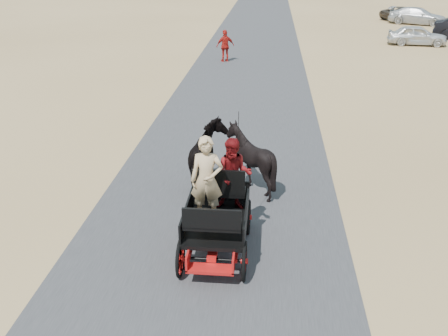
# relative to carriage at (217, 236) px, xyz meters

# --- Properties ---
(ground) EXTENTS (140.00, 140.00, 0.00)m
(ground) POSITION_rel_carriage_xyz_m (-0.20, 2.03, -0.36)
(ground) COLOR tan
(road) EXTENTS (6.00, 140.00, 0.01)m
(road) POSITION_rel_carriage_xyz_m (-0.20, 2.03, -0.35)
(road) COLOR #38383A
(road) RESTS_ON ground
(carriage) EXTENTS (1.30, 2.40, 0.72)m
(carriage) POSITION_rel_carriage_xyz_m (0.00, 0.00, 0.00)
(carriage) COLOR black
(carriage) RESTS_ON ground
(horse_left) EXTENTS (0.91, 2.01, 1.70)m
(horse_left) POSITION_rel_carriage_xyz_m (-0.55, 3.00, 0.49)
(horse_left) COLOR black
(horse_left) RESTS_ON ground
(horse_right) EXTENTS (1.37, 1.54, 1.70)m
(horse_right) POSITION_rel_carriage_xyz_m (0.55, 3.00, 0.49)
(horse_right) COLOR black
(horse_right) RESTS_ON ground
(driver_man) EXTENTS (0.66, 0.43, 1.80)m
(driver_man) POSITION_rel_carriage_xyz_m (-0.20, 0.05, 1.26)
(driver_man) COLOR tan
(driver_man) RESTS_ON carriage
(passenger_woman) EXTENTS (0.77, 0.60, 1.58)m
(passenger_woman) POSITION_rel_carriage_xyz_m (0.30, 0.60, 1.15)
(passenger_woman) COLOR #660C0F
(passenger_woman) RESTS_ON carriage
(pedestrian) EXTENTS (1.09, 0.78, 1.73)m
(pedestrian) POSITION_rel_carriage_xyz_m (-1.54, 18.86, 0.50)
(pedestrian) COLOR #A91813
(pedestrian) RESTS_ON ground
(car_a) EXTENTS (3.82, 1.89, 1.25)m
(car_a) POSITION_rel_carriage_xyz_m (10.37, 25.11, 0.27)
(car_a) COLOR silver
(car_a) RESTS_ON ground
(car_c) EXTENTS (4.94, 3.58, 1.33)m
(car_c) POSITION_rel_carriage_xyz_m (12.87, 34.88, 0.30)
(car_c) COLOR silver
(car_c) RESTS_ON ground
(car_d) EXTENTS (4.40, 3.24, 1.11)m
(car_d) POSITION_rel_carriage_xyz_m (12.36, 37.54, 0.20)
(car_d) COLOR brown
(car_d) RESTS_ON ground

